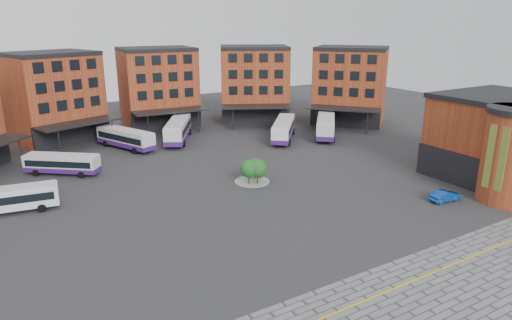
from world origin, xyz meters
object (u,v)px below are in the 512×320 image
bus_b (62,164)px  bus_c (126,138)px  tree_island (254,169)px  bus_e (284,129)px  bus_a (8,198)px  bus_d (178,129)px  bus_f (326,125)px  blue_car (445,196)px

bus_b → bus_c: size_ratio=0.81×
tree_island → bus_c: bearing=110.9°
tree_island → bus_e: 22.08m
bus_a → bus_d: (26.45, 18.91, 0.30)m
bus_b → bus_d: bus_d is taller
bus_a → bus_c: (17.54, 18.55, 0.06)m
bus_d → bus_f: bearing=5.9°
tree_island → bus_e: bus_e is taller
bus_a → bus_e: 43.26m
bus_d → blue_car: size_ratio=3.29×
bus_b → bus_e: bus_e is taller
bus_a → blue_car: bearing=-108.5°
tree_island → bus_a: (-26.70, 5.47, -0.18)m
tree_island → blue_car: (15.31, -16.02, -1.19)m
tree_island → bus_f: (22.91, 14.17, 0.12)m
blue_car → bus_b: bearing=53.2°
bus_a → bus_f: bus_f is taller
bus_b → bus_c: bus_c is taller
bus_f → blue_car: bus_f is taller
bus_a → bus_f: (49.61, 8.70, 0.30)m
bus_a → bus_d: bearing=-45.8°
bus_b → blue_car: bus_b is taller
bus_b → bus_d: (19.58, 8.56, 0.44)m
bus_b → blue_car: bearing=-94.0°
bus_c → bus_e: size_ratio=1.03×
blue_car → bus_d: bearing=26.5°
tree_island → blue_car: size_ratio=1.16×
bus_a → bus_b: bearing=-25.0°
bus_a → bus_e: bearing=-67.4°
bus_b → bus_f: bearing=-54.0°
bus_a → bus_b: size_ratio=1.10×
bus_b → bus_e: (35.09, 0.13, 0.34)m
bus_c → bus_f: bearing=-40.3°
tree_island → bus_a: tree_island is taller
bus_e → bus_f: (7.64, -1.77, 0.11)m
tree_island → blue_car: 22.20m
bus_d → blue_car: bearing=-39.3°
tree_island → bus_e: size_ratio=0.40×
bus_f → bus_a: bearing=-129.7°
tree_island → bus_d: 24.38m
tree_island → bus_f: bearing=31.7°
tree_island → bus_c: 25.70m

